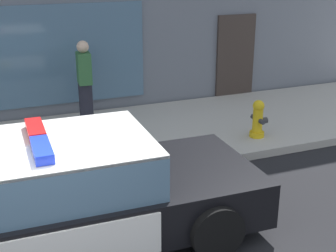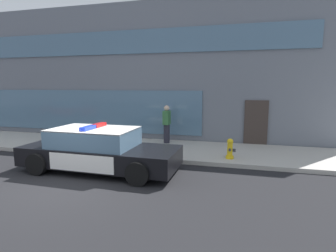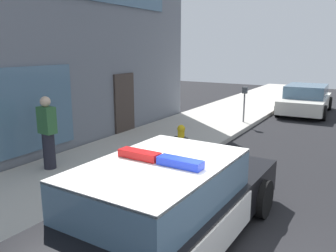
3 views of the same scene
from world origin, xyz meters
name	(u,v)px [view 3 (image 3 of 3)]	position (x,y,z in m)	size (l,w,h in m)	color
sidewalk	(15,207)	(0.00, 4.26, 0.07)	(48.00, 3.37, 0.15)	#B2ADA3
police_cruiser	(165,205)	(0.39, 1.26, 0.68)	(5.09, 2.17, 1.49)	black
fire_hydrant	(181,138)	(4.49, 3.22, 0.50)	(0.34, 0.39, 0.73)	gold
car_down_street	(305,99)	(12.98, 1.41, 0.63)	(4.37, 2.15, 1.29)	silver
pedestrian_on_sidewalk	(48,133)	(1.63, 5.18, 1.01)	(0.29, 0.42, 1.71)	#23232D
parking_meter	(244,98)	(9.00, 2.96, 1.08)	(0.12, 0.18, 1.34)	slate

